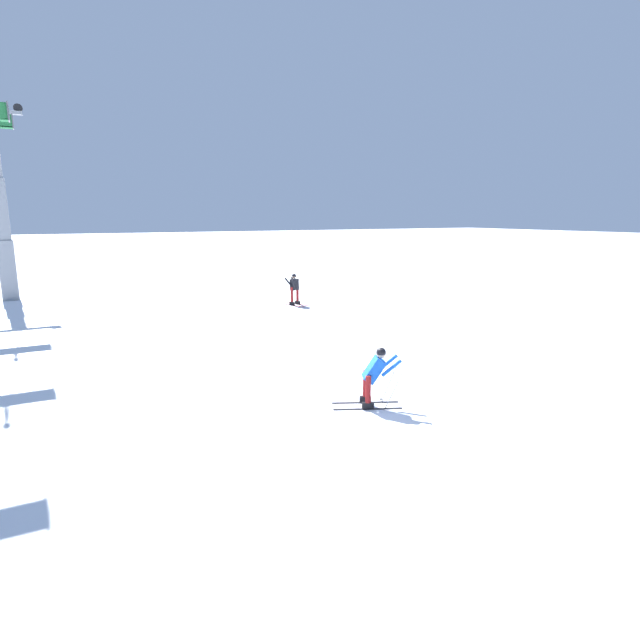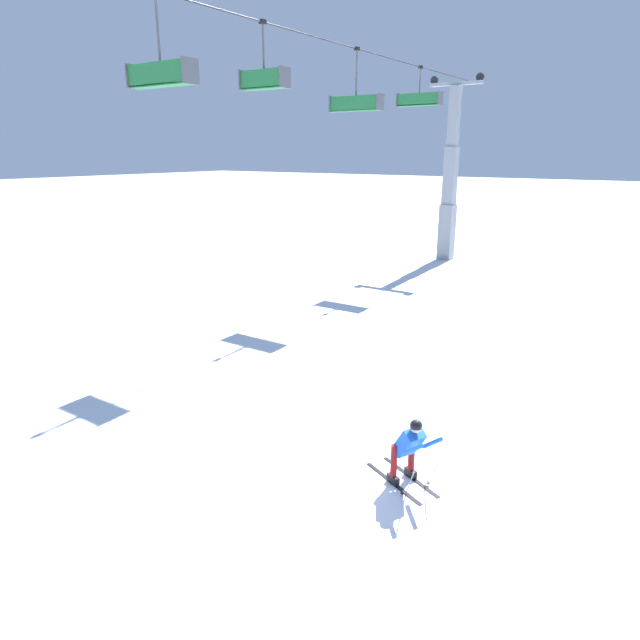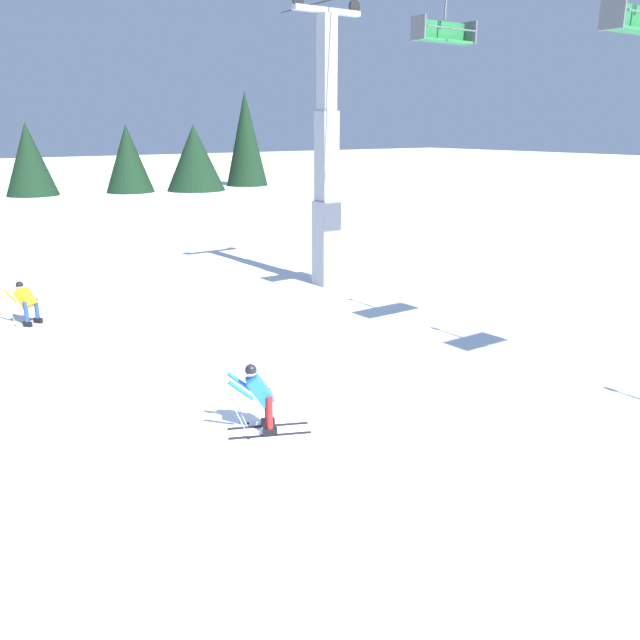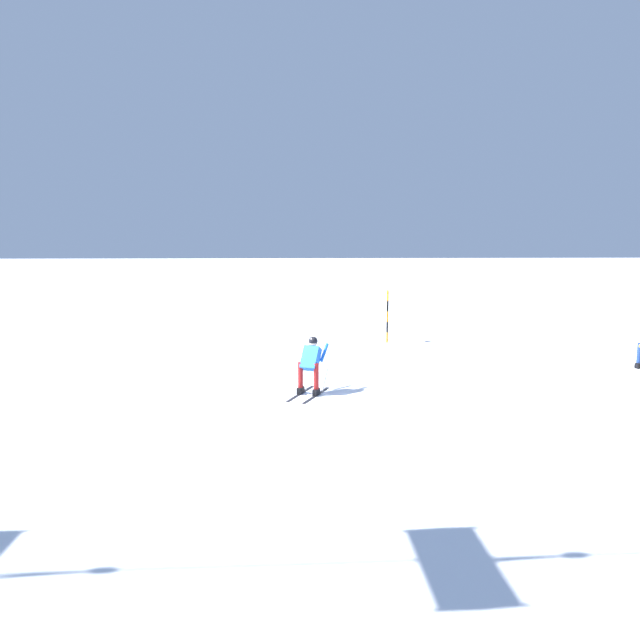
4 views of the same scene
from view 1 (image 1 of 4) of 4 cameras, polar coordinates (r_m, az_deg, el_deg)
name	(u,v)px [view 1 (image 1 of 4)]	position (r m, az deg, el deg)	size (l,w,h in m)	color
ground_plane	(335,399)	(13.33, 1.61, -8.66)	(260.00, 260.00, 0.00)	white
skier_carving_main	(374,373)	(12.67, 5.99, -5.77)	(1.25, 1.76, 1.60)	black
lift_tower_far	(2,221)	(32.90, -31.54, 9.29)	(0.80, 3.07, 10.28)	gray
skier_distant_uphill	(294,287)	(26.86, -2.85, 3.64)	(1.73, 1.11, 1.64)	red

